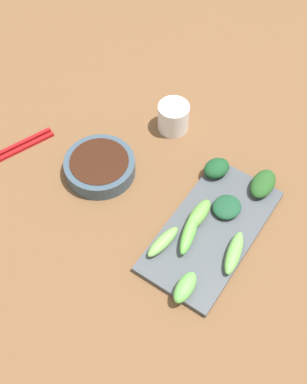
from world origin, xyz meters
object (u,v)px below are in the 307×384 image
sauce_bowl (100,166)px  serving_plate (211,230)px  chopsticks (3,155)px  tea_cup (173,117)px

sauce_bowl → serving_plate: (0.26, 0.00, -0.01)m
chopsticks → serving_plate: bearing=32.1°
chopsticks → tea_cup: tea_cup is taller
serving_plate → tea_cup: bearing=138.2°
serving_plate → tea_cup: 0.27m
serving_plate → chopsticks: bearing=-169.1°
sauce_bowl → tea_cup: 0.19m
tea_cup → serving_plate: bearing=-41.8°
chopsticks → tea_cup: (0.25, 0.27, 0.03)m
serving_plate → chopsticks: 0.46m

